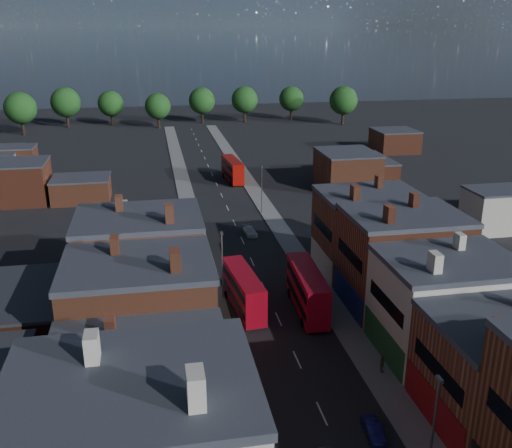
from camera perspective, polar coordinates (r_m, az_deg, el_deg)
name	(u,v)px	position (r m, az deg, el deg)	size (l,w,h in m)	color
pavement_west	(197,238)	(84.44, -5.94, -1.44)	(3.00, 200.00, 0.12)	gray
pavement_east	(283,233)	(86.31, 2.69, -0.89)	(3.00, 200.00, 0.12)	gray
terrace_west	(140,433)	(36.97, -11.55, -19.80)	(12.00, 80.00, 13.29)	brown
lamp_post_1	(434,422)	(41.98, 17.39, -18.33)	(0.25, 0.70, 8.12)	slate
lamp_post_2	(222,261)	(64.33, -3.39, -3.68)	(0.25, 0.70, 8.12)	slate
lamp_post_3	(262,186)	(93.95, 0.58, 3.78)	(0.25, 0.70, 8.12)	slate
bus_0	(244,290)	(62.68, -1.26, -6.63)	(3.37, 10.39, 4.41)	red
bus_1	(307,289)	(62.68, 5.16, -6.52)	(3.16, 11.09, 4.74)	#BA0A1F
bus_2	(233,169)	(115.12, -2.36, 5.48)	(3.28, 10.47, 4.45)	#980C06
car_1	(373,430)	(47.10, 11.64, -19.50)	(1.12, 3.21, 1.06)	navy
car_2	(247,281)	(68.81, -0.90, -5.75)	(2.17, 4.72, 1.31)	black
car_3	(250,231)	(85.47, -0.60, -0.71)	(1.60, 3.94, 1.14)	white
ped_3	(382,364)	(53.91, 12.50, -13.48)	(1.01, 0.46, 1.72)	#5F5751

